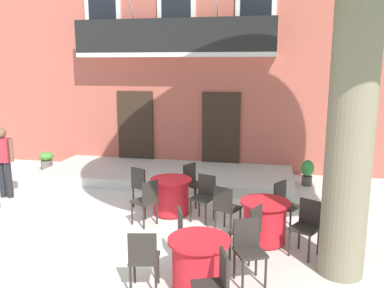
# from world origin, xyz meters

# --- Properties ---
(ground_plane) EXTENTS (120.00, 120.00, 0.00)m
(ground_plane) POSITION_xyz_m (0.00, 0.00, 0.00)
(ground_plane) COLOR silver
(building_facade) EXTENTS (13.00, 5.09, 7.50)m
(building_facade) POSITION_xyz_m (-0.44, 6.99, 3.75)
(building_facade) COLOR #BC5B4C
(building_facade) RESTS_ON ground
(entrance_step_platform) EXTENTS (6.68, 2.39, 0.25)m
(entrance_step_platform) POSITION_xyz_m (-0.44, 3.80, 0.12)
(entrance_step_platform) COLOR silver
(entrance_step_platform) RESTS_ON ground
(cafe_table_near_tree) EXTENTS (0.86, 0.86, 0.76)m
(cafe_table_near_tree) POSITION_xyz_m (0.31, 1.30, 0.39)
(cafe_table_near_tree) COLOR red
(cafe_table_near_tree) RESTS_ON ground
(cafe_chair_near_tree_0) EXTENTS (0.51, 0.51, 0.91)m
(cafe_chair_near_tree_0) POSITION_xyz_m (1.04, 1.12, 0.53)
(cafe_chair_near_tree_0) COLOR #2D2823
(cafe_chair_near_tree_0) RESTS_ON ground
(cafe_chair_near_tree_1) EXTENTS (0.55, 0.55, 0.91)m
(cafe_chair_near_tree_1) POSITION_xyz_m (0.63, 1.98, 0.53)
(cafe_chair_near_tree_1) COLOR #2D2823
(cafe_chair_near_tree_1) RESTS_ON ground
(cafe_chair_near_tree_2) EXTENTS (0.53, 0.53, 0.91)m
(cafe_chair_near_tree_2) POSITION_xyz_m (-0.41, 1.53, 0.53)
(cafe_chair_near_tree_2) COLOR #2D2823
(cafe_chair_near_tree_2) RESTS_ON ground
(cafe_chair_near_tree_3) EXTENTS (0.54, 0.54, 0.91)m
(cafe_chair_near_tree_3) POSITION_xyz_m (0.01, 0.61, 0.53)
(cafe_chair_near_tree_3) COLOR #2D2823
(cafe_chair_near_tree_3) RESTS_ON ground
(cafe_table_middle) EXTENTS (0.86, 0.86, 0.76)m
(cafe_table_middle) POSITION_xyz_m (2.26, 0.30, 0.39)
(cafe_table_middle) COLOR red
(cafe_table_middle) RESTS_ON ground
(cafe_chair_middle_0) EXTENTS (0.55, 0.55, 0.91)m
(cafe_chair_middle_0) POSITION_xyz_m (2.60, 0.97, 0.53)
(cafe_chair_middle_0) COLOR #2D2823
(cafe_chair_middle_0) RESTS_ON ground
(cafe_chair_middle_1) EXTENTS (0.53, 0.53, 0.91)m
(cafe_chair_middle_1) POSITION_xyz_m (1.54, 0.54, 0.53)
(cafe_chair_middle_1) COLOR #2D2823
(cafe_chair_middle_1) RESTS_ON ground
(cafe_chair_middle_2) EXTENTS (0.53, 0.53, 0.91)m
(cafe_chair_middle_2) POSITION_xyz_m (2.03, -0.42, 0.53)
(cafe_chair_middle_2) COLOR #2D2823
(cafe_chair_middle_2) RESTS_ON ground
(cafe_chair_middle_3) EXTENTS (0.55, 0.55, 0.91)m
(cafe_chair_middle_3) POSITION_xyz_m (2.94, -0.01, 0.53)
(cafe_chair_middle_3) COLOR #2D2823
(cafe_chair_middle_3) RESTS_ON ground
(cafe_table_front) EXTENTS (0.86, 0.86, 0.76)m
(cafe_table_front) POSITION_xyz_m (1.41, -1.43, 0.39)
(cafe_table_front) COLOR red
(cafe_table_front) RESTS_ON ground
(cafe_chair_front_0) EXTENTS (0.53, 0.53, 0.91)m
(cafe_chair_front_0) POSITION_xyz_m (2.06, -1.04, 0.53)
(cafe_chair_front_0) COLOR #2D2823
(cafe_chair_front_0) RESTS_ON ground
(cafe_chair_front_1) EXTENTS (0.51, 0.51, 0.91)m
(cafe_chair_front_1) POSITION_xyz_m (1.09, -0.75, 0.53)
(cafe_chair_front_1) COLOR #2D2823
(cafe_chair_front_1) RESTS_ON ground
(cafe_chair_front_2) EXTENTS (0.47, 0.47, 0.91)m
(cafe_chair_front_2) POSITION_xyz_m (0.69, -1.65, 0.53)
(cafe_chair_front_2) COLOR #2D2823
(cafe_chair_front_2) RESTS_ON ground
(cafe_chair_front_3) EXTENTS (0.51, 0.51, 0.91)m
(cafe_chair_front_3) POSITION_xyz_m (1.74, -2.11, 0.53)
(cafe_chair_front_3) COLOR #2D2823
(cafe_chair_front_3) RESTS_ON ground
(ground_planter_left) EXTENTS (0.42, 0.42, 0.57)m
(ground_planter_left) POSITION_xyz_m (-4.13, 3.89, 0.32)
(ground_planter_left) COLOR slate
(ground_planter_left) RESTS_ON ground
(ground_planter_right) EXTENTS (0.34, 0.34, 0.67)m
(ground_planter_right) POSITION_xyz_m (3.25, 3.95, 0.37)
(ground_planter_right) COLOR #47423D
(ground_planter_right) RESTS_ON ground
(pedestrian_mid_plaza) EXTENTS (0.53, 0.24, 1.65)m
(pedestrian_mid_plaza) POSITION_xyz_m (-3.77, 1.56, 0.93)
(pedestrian_mid_plaza) COLOR #232328
(pedestrian_mid_plaza) RESTS_ON ground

